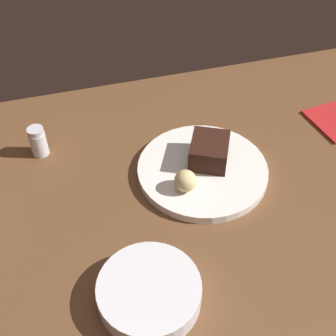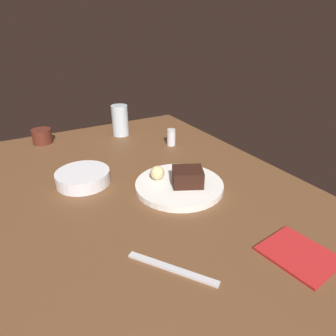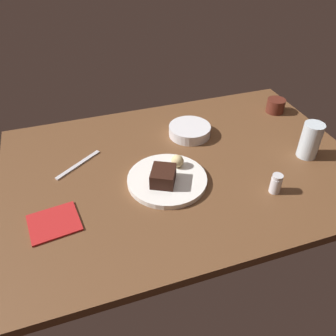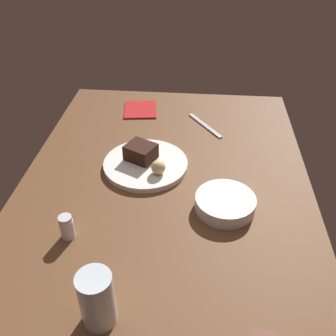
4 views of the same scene
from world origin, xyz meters
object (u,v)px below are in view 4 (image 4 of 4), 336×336
object	(u,v)px
chocolate_cake_slice	(141,152)
butter_knife	(205,125)
dessert_plate	(146,164)
bread_roll	(158,167)
water_glass	(97,299)
side_bowl	(225,203)
folded_napkin	(140,110)
salt_shaker	(67,227)

from	to	relation	value
chocolate_cake_slice	butter_knife	distance (cm)	31.31
chocolate_cake_slice	dessert_plate	bearing A→B (deg)	-138.20
bread_roll	butter_knife	bearing A→B (deg)	-22.97
butter_knife	chocolate_cake_slice	bearing A→B (deg)	-74.18
water_glass	side_bowl	bearing A→B (deg)	-36.52
side_bowl	butter_knife	bearing A→B (deg)	7.56
butter_knife	folded_napkin	size ratio (longest dim) A/B	1.39
butter_knife	side_bowl	bearing A→B (deg)	-28.09
water_glass	butter_knife	xyz separation A→B (cm)	(77.25, -19.72, -6.15)
folded_napkin	bread_roll	bearing A→B (deg)	-164.27
dessert_plate	side_bowl	distance (cm)	28.83
chocolate_cake_slice	water_glass	distance (cm)	52.99
water_glass	salt_shaker	bearing A→B (deg)	31.54
salt_shaker	butter_knife	xyz separation A→B (cm)	(56.32, -32.57, -2.96)
dessert_plate	chocolate_cake_slice	world-z (taller)	chocolate_cake_slice
dessert_plate	side_bowl	bearing A→B (deg)	-125.63
bread_roll	water_glass	xyz separation A→B (cm)	(-46.07, 6.50, 2.55)
chocolate_cake_slice	butter_knife	size ratio (longest dim) A/B	0.44
bread_roll	side_bowl	distance (cm)	22.34
dessert_plate	side_bowl	xyz separation A→B (cm)	(-16.79, -23.42, 1.07)
salt_shaker	butter_knife	distance (cm)	65.12
water_glass	butter_knife	bearing A→B (deg)	-14.32
chocolate_cake_slice	butter_knife	world-z (taller)	chocolate_cake_slice
bread_roll	salt_shaker	world-z (taller)	salt_shaker
salt_shaker	butter_knife	size ratio (longest dim) A/B	0.34
dessert_plate	bread_roll	xyz separation A→B (cm)	(-5.05, -4.50, 2.97)
chocolate_cake_slice	salt_shaker	distance (cm)	34.65
bread_roll	folded_napkin	xyz separation A→B (cm)	(40.82, 11.50, -3.55)
dessert_plate	butter_knife	bearing A→B (deg)	-34.14
dessert_plate	salt_shaker	size ratio (longest dim) A/B	3.93
water_glass	chocolate_cake_slice	bearing A→B (deg)	-0.40
dessert_plate	chocolate_cake_slice	distance (cm)	4.08
chocolate_cake_slice	bread_roll	bearing A→B (deg)	-138.26
chocolate_cake_slice	folded_napkin	distance (cm)	34.58
chocolate_cake_slice	side_bowl	world-z (taller)	chocolate_cake_slice
dessert_plate	water_glass	distance (cm)	51.46
bread_roll	butter_knife	size ratio (longest dim) A/B	0.22
chocolate_cake_slice	side_bowl	bearing A→B (deg)	-126.61
salt_shaker	folded_napkin	bearing A→B (deg)	-6.79
salt_shaker	side_bowl	size ratio (longest dim) A/B	0.41
side_bowl	folded_napkin	bearing A→B (deg)	30.06
bread_roll	salt_shaker	xyz separation A→B (cm)	(-25.14, 19.35, -0.64)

